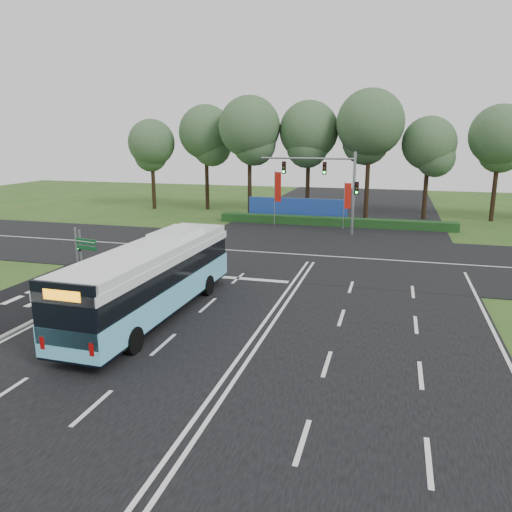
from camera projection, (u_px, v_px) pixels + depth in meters
The scene contains 14 objects.
ground at pixel (272, 312), 23.95m from camera, with size 120.00×120.00×0.00m, color #2A521B.
road_main at pixel (272, 312), 23.95m from camera, with size 20.00×120.00×0.04m, color black.
road_cross at pixel (312, 256), 35.19m from camera, with size 120.00×14.00×0.05m, color black.
bike_path at pixel (10, 308), 24.39m from camera, with size 5.00×18.00×0.06m, color black.
kerb_strip at pixel (52, 312), 23.76m from camera, with size 0.25×18.00×0.12m, color gray.
city_bus at pixel (153, 278), 23.02m from camera, with size 2.95×12.74×3.64m.
pedestrian_signal at pixel (81, 255), 28.20m from camera, with size 0.28×0.40×3.11m.
street_sign at pixel (82, 254), 25.49m from camera, with size 1.42×0.39×3.70m.
banner_flag_left at pixel (277, 190), 46.33m from camera, with size 0.71×0.34×5.13m.
banner_flag_mid at pixel (347, 199), 44.53m from camera, with size 0.63×0.07×4.28m.
traffic_light_gantry at pixel (333, 180), 42.01m from camera, with size 8.41×0.28×7.00m.
hedge at pixel (334, 222), 46.81m from camera, with size 22.00×1.20×0.80m, color #133413.
blue_hoarding at pixel (297, 209), 50.03m from camera, with size 10.00×0.30×2.20m, color #1B3D95.
eucalyptus_row at pixel (368, 133), 50.00m from camera, with size 54.31×8.61×12.83m.
Camera 1 is at (5.31, -22.04, 8.23)m, focal length 35.00 mm.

